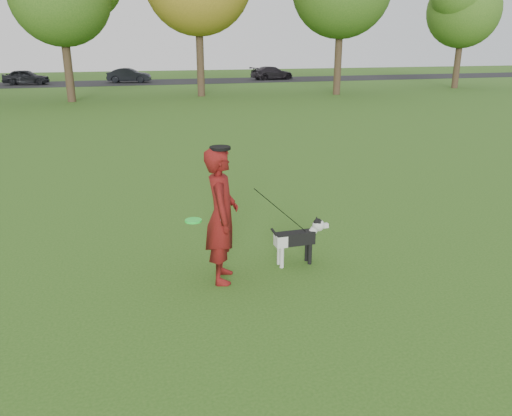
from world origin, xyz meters
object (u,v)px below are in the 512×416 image
object	(u,v)px
dog	(299,237)
car_mid	(129,75)
car_right	(272,73)
man	(222,216)
car_left	(26,77)

from	to	relation	value
dog	car_mid	bearing A→B (deg)	90.47
dog	car_right	xyz separation A→B (m)	(12.93, 39.83, 0.17)
man	car_left	bearing A→B (deg)	24.88
dog	car_mid	world-z (taller)	car_mid
car_mid	man	bearing A→B (deg)	-167.57
man	car_right	world-z (taller)	man
man	car_mid	size ratio (longest dim) A/B	0.53
dog	car_left	size ratio (longest dim) A/B	0.27
man	car_mid	distance (m)	40.03
dog	car_mid	xyz separation A→B (m)	(-0.33, 39.83, 0.18)
car_left	dog	bearing A→B (deg)	-158.75
man	dog	world-z (taller)	man
car_mid	dog	bearing A→B (deg)	-165.76
dog	car_left	distance (m)	40.77
dog	car_right	bearing A→B (deg)	72.02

